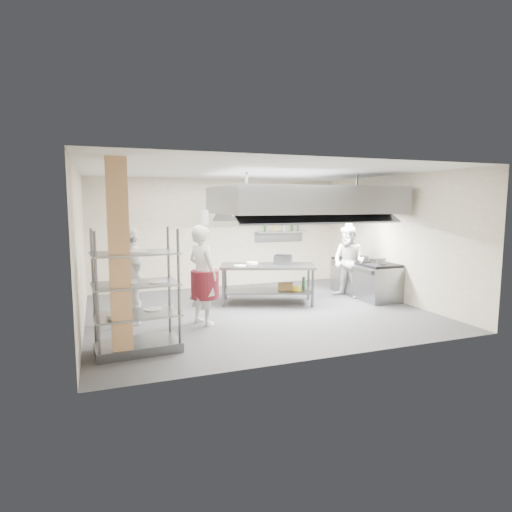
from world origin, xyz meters
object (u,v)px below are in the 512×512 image
object	(u,v)px
island	(267,284)
cooking_range	(365,280)
chef_head	(202,275)
chef_plating	(132,276)
griddle	(283,260)
stockpot	(365,259)
pass_rack	(136,291)
chef_line	(349,262)

from	to	relation	value
island	cooking_range	size ratio (longest dim) A/B	1.09
chef_head	chef_plating	size ratio (longest dim) A/B	1.03
griddle	stockpot	distance (m)	2.07
chef_plating	stockpot	distance (m)	5.55
cooking_range	chef_plating	world-z (taller)	chef_plating
griddle	pass_rack	bearing A→B (deg)	-113.53
chef_head	pass_rack	bearing A→B (deg)	103.96
pass_rack	chef_line	bearing A→B (deg)	18.25
island	chef_head	bearing A→B (deg)	-127.16
island	chef_line	distance (m)	2.16
pass_rack	cooking_range	size ratio (longest dim) A/B	0.97
chef_line	griddle	xyz separation A→B (m)	(-1.71, 0.14, 0.12)
chef_line	chef_plating	size ratio (longest dim) A/B	0.95
chef_plating	griddle	size ratio (longest dim) A/B	4.58
island	chef_plating	world-z (taller)	chef_plating
chef_head	chef_line	world-z (taller)	chef_head
pass_rack	stockpot	bearing A→B (deg)	15.39
chef_head	stockpot	size ratio (longest dim) A/B	8.06
griddle	stockpot	world-z (taller)	griddle
chef_line	island	bearing A→B (deg)	-118.48
island	griddle	size ratio (longest dim) A/B	5.29
cooking_range	chef_plating	xyz separation A→B (m)	(-5.68, -0.54, 0.52)
stockpot	chef_head	bearing A→B (deg)	-168.66
pass_rack	stockpot	world-z (taller)	pass_rack
island	chef_line	world-z (taller)	chef_line
chef_head	stockpot	world-z (taller)	chef_head
pass_rack	chef_line	size ratio (longest dim) A/B	1.09
island	chef_head	size ratio (longest dim) A/B	1.13
island	cooking_range	bearing A→B (deg)	17.23
chef_head	stockpot	bearing A→B (deg)	-105.24
stockpot	cooking_range	bearing A→B (deg)	52.89
island	griddle	bearing A→B (deg)	20.49
cooking_range	stockpot	bearing A→B (deg)	-127.11
griddle	stockpot	size ratio (longest dim) A/B	1.71
stockpot	island	bearing A→B (deg)	172.66
chef_head	chef_plating	world-z (taller)	chef_head
island	chef_line	xyz separation A→B (m)	(2.11, -0.13, 0.44)
pass_rack	griddle	world-z (taller)	pass_rack
island	chef_line	bearing A→B (deg)	16.44
chef_head	griddle	xyz separation A→B (m)	(2.22, 1.17, 0.05)
cooking_range	chef_line	distance (m)	0.67
island	stockpot	xyz separation A→B (m)	(2.45, -0.32, 0.53)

